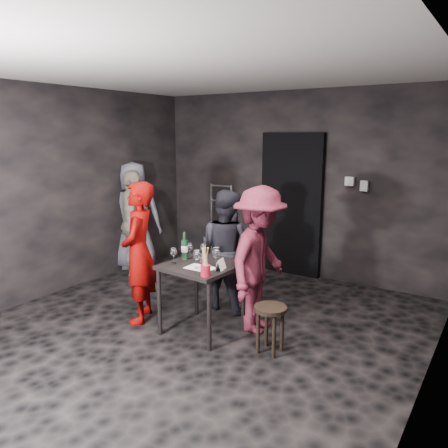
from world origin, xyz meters
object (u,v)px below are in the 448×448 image
Objects in this scene: server_red at (139,249)px; tasting_table at (202,273)px; hand_truck at (220,249)px; bystander_cream at (133,221)px; breadstick_cup at (205,262)px; man_maroon at (260,257)px; bystander_grey at (134,210)px; stool at (270,317)px; woman_black at (226,252)px; wine_bottle at (185,249)px.

tasting_table is at bearing 70.05° from server_red.
bystander_cream reaches higher than hand_truck.
breadstick_cup is (1.54, -2.51, 0.66)m from hand_truck.
man_maroon is 2.83m from bystander_grey.
hand_truck is 1.53m from bystander_cream.
stool is at bearing -50.98° from hand_truck.
breadstick_cup is at bearing -62.75° from hand_truck.
bystander_cream is (-1.85, 0.31, 0.12)m from woman_black.
breadstick_cup is (0.41, -0.98, 0.18)m from woman_black.
man_maroon is (0.49, 0.37, 0.17)m from tasting_table.
tasting_table is 0.70m from woman_black.
stool is 0.29× the size of man_maroon.
breadstick_cup is (0.26, -0.29, 0.24)m from tasting_table.
woman_black is at bearing 112.55° from breadstick_cup.
bystander_grey is at bearing -137.73° from hand_truck.
man_maroon is 5.37× the size of breadstick_cup.
breadstick_cup is (-0.56, -0.28, 0.52)m from stool.
man_maroon is 0.70m from breadstick_cup.
woman_black is at bearing -57.76° from hand_truck.
wine_bottle is (0.50, 0.19, 0.03)m from server_red.
tasting_table is 0.79m from server_red.
woman_black reaches higher than hand_truck.
hand_truck is at bearing -51.15° from woman_black.
server_red is (0.52, -2.36, 0.60)m from hand_truck.
man_maroon is (-0.34, 0.38, 0.45)m from stool.
stool is at bearing 146.48° from woman_black.
woman_black is 4.61× the size of breadstick_cup.
bystander_grey is (-0.93, -0.98, 0.70)m from hand_truck.
man_maroon is at bearing 123.88° from bystander_grey.
bystander_cream is (-2.48, 0.63, 0.00)m from man_maroon.
wine_bottle is at bearing 170.26° from tasting_table.
tasting_table is at bearing 131.79° from breadstick_cup.
woman_black is at bearing 58.51° from man_maroon.
woman_black is 1.08m from breadstick_cup.
stool is 0.82m from breadstick_cup.
man_maroon is at bearing 37.08° from tasting_table.
tasting_table is 0.63m from man_maroon.
server_red is at bearing 171.75° from breadstick_cup.
server_red is 1.03m from breadstick_cup.
server_red is (-1.59, -0.13, 0.47)m from stool.
stool is 3.33m from bystander_grey.
server_red reaches higher than stool.
bystander_cream is at bearing 71.08° from man_maroon.
hand_truck is 2.63m from man_maroon.
tasting_table is 0.46× the size of bystander_cream.
stool is 1.66m from server_red.
man_maroon is 0.88× the size of bystander_grey.
stool is at bearing -3.10° from wine_bottle.
stool is 0.68m from man_maroon.
breadstick_cup is at bearing -153.64° from stool.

